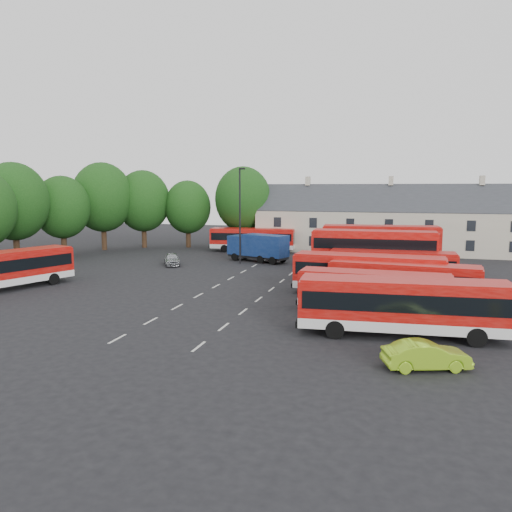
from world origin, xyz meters
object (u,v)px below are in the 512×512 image
(bus_dd_south, at_px, (373,252))
(box_truck, at_px, (259,246))
(lamppost, at_px, (240,213))
(bus_row_a, at_px, (403,303))
(bus_west, at_px, (4,267))
(lime_car, at_px, (426,355))
(silver_car, at_px, (172,259))

(bus_dd_south, distance_m, box_truck, 15.71)
(box_truck, xyz_separation_m, lamppost, (-1.61, -1.94, 3.93))
(bus_row_a, distance_m, bus_west, 32.33)
(box_truck, distance_m, lime_car, 35.61)
(silver_car, xyz_separation_m, lamppost, (6.92, 3.29, 5.05))
(bus_west, bearing_deg, lime_car, -87.41)
(bus_dd_south, xyz_separation_m, silver_car, (-21.94, 2.91, -1.96))
(lime_car, bearing_deg, bus_west, 54.38)
(lime_car, xyz_separation_m, lamppost, (-18.66, 29.30, 5.06))
(bus_west, relative_size, lime_car, 2.90)
(bus_dd_south, distance_m, silver_car, 22.21)
(bus_dd_south, height_order, lamppost, lamppost)
(box_truck, bearing_deg, lamppost, -110.51)
(bus_dd_south, bearing_deg, silver_car, 171.37)
(bus_west, relative_size, box_truck, 1.54)
(bus_dd_south, xyz_separation_m, lime_car, (3.64, -23.10, -1.97))
(lime_car, bearing_deg, box_truck, 9.28)
(bus_dd_south, height_order, bus_west, bus_dd_south)
(bus_dd_south, distance_m, lime_car, 23.47)
(bus_dd_south, bearing_deg, lime_car, -82.13)
(lime_car, distance_m, lamppost, 35.10)
(lime_car, bearing_deg, bus_row_a, -7.50)
(lamppost, bearing_deg, bus_west, -126.29)
(bus_west, distance_m, lime_car, 34.48)
(bus_row_a, bearing_deg, lamppost, 121.47)
(bus_row_a, relative_size, lamppost, 1.12)
(bus_west, bearing_deg, lamppost, -17.41)
(bus_west, distance_m, silver_car, 18.03)
(bus_west, relative_size, silver_car, 2.95)
(silver_car, bearing_deg, lime_car, -73.99)
(box_truck, height_order, lime_car, box_truck)
(bus_dd_south, bearing_deg, bus_row_a, -82.95)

